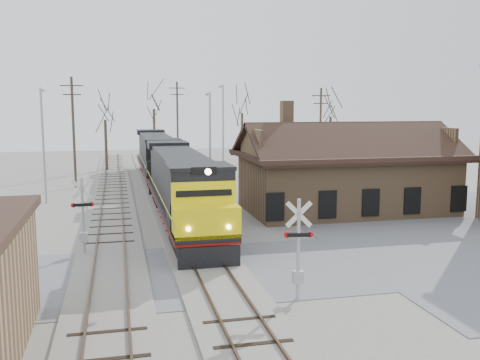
% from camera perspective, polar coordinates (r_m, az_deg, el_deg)
% --- Properties ---
extents(ground, '(140.00, 140.00, 0.00)m').
position_cam_1_polar(ground, '(24.93, -3.20, -9.72)').
color(ground, gray).
rests_on(ground, ground).
extents(road, '(60.00, 9.00, 0.03)m').
position_cam_1_polar(road, '(24.93, -3.20, -9.69)').
color(road, slate).
rests_on(road, ground).
extents(track_main, '(3.40, 90.00, 0.24)m').
position_cam_1_polar(track_main, '(39.34, -6.97, -3.09)').
color(track_main, gray).
rests_on(track_main, ground).
extents(track_siding, '(3.40, 90.00, 0.24)m').
position_cam_1_polar(track_siding, '(39.14, -13.55, -3.31)').
color(track_siding, gray).
rests_on(track_siding, ground).
extents(depot, '(15.20, 9.31, 7.90)m').
position_cam_1_polar(depot, '(39.21, 11.16, 0.25)').
color(depot, olive).
rests_on(depot, ground).
extents(locomotive_lead, '(3.15, 21.07, 4.68)m').
position_cam_1_polar(locomotive_lead, '(34.14, -6.15, -0.69)').
color(locomotive_lead, black).
rests_on(locomotive_lead, ground).
extents(locomotive_trailing, '(3.15, 21.07, 4.43)m').
position_cam_1_polar(locomotive_trailing, '(55.25, -8.85, 2.57)').
color(locomotive_trailing, black).
rests_on(locomotive_trailing, ground).
extents(crossbuck_near, '(1.14, 0.30, 4.02)m').
position_cam_1_polar(crossbuck_near, '(21.07, 6.24, -7.73)').
color(crossbuck_near, '#A5A8AD').
rests_on(crossbuck_near, ground).
extents(crossbuck_far, '(1.14, 0.30, 3.98)m').
position_cam_1_polar(crossbuck_far, '(28.32, -16.40, -3.97)').
color(crossbuck_far, '#A5A8AD').
rests_on(crossbuck_far, ground).
extents(streetlight_a, '(0.25, 2.04, 8.91)m').
position_cam_1_polar(streetlight_a, '(43.90, -20.25, 4.11)').
color(streetlight_a, '#A5A8AD').
rests_on(streetlight_a, ground).
extents(streetlight_b, '(0.25, 2.04, 8.73)m').
position_cam_1_polar(streetlight_b, '(48.06, -3.24, 4.77)').
color(streetlight_b, '#A5A8AD').
rests_on(streetlight_b, ground).
extents(streetlight_c, '(0.25, 2.04, 9.76)m').
position_cam_1_polar(streetlight_c, '(57.78, -1.83, 5.84)').
color(streetlight_c, '#A5A8AD').
rests_on(streetlight_c, ground).
extents(utility_pole_a, '(2.00, 0.24, 10.15)m').
position_cam_1_polar(utility_pole_a, '(51.46, -17.33, 5.08)').
color(utility_pole_a, '#382D23').
rests_on(utility_pole_a, ground).
extents(utility_pole_b, '(2.00, 0.24, 10.54)m').
position_cam_1_polar(utility_pole_b, '(69.13, -6.68, 6.20)').
color(utility_pole_b, '#382D23').
rests_on(utility_pole_b, ground).
extents(utility_pole_c, '(2.00, 0.24, 9.37)m').
position_cam_1_polar(utility_pole_c, '(56.86, 8.57, 5.19)').
color(utility_pole_c, '#382D23').
rests_on(utility_pole_c, ground).
extents(tree_b, '(3.95, 3.95, 9.67)m').
position_cam_1_polar(tree_b, '(63.93, -14.22, 7.11)').
color(tree_b, '#382D23').
rests_on(tree_b, ground).
extents(tree_c, '(4.74, 4.74, 11.62)m').
position_cam_1_polar(tree_c, '(71.41, -9.19, 8.44)').
color(tree_c, '#382D23').
rests_on(tree_c, ground).
extents(tree_d, '(4.41, 4.41, 10.80)m').
position_cam_1_polar(tree_d, '(69.57, 0.22, 8.07)').
color(tree_d, '#382D23').
rests_on(tree_d, ground).
extents(tree_e, '(4.17, 4.17, 10.21)m').
position_cam_1_polar(tree_e, '(64.91, 9.66, 7.59)').
color(tree_e, '#382D23').
rests_on(tree_e, ground).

